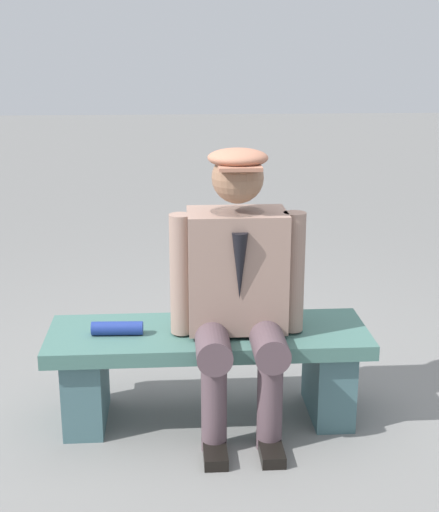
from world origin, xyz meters
name	(u,v)px	position (x,y,z in m)	size (l,w,h in m)	color
ground_plane	(209,416)	(0.00, 0.00, 0.00)	(30.00, 30.00, 0.00)	slate
bench	(208,360)	(0.00, 0.00, 0.29)	(1.45, 0.48, 0.44)	#426C63
seated_man	(238,281)	(-0.13, 0.06, 0.69)	(0.60, 0.60, 1.26)	gray
rolled_magazine	(117,328)	(0.41, 0.03, 0.47)	(0.06, 0.06, 0.23)	navy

